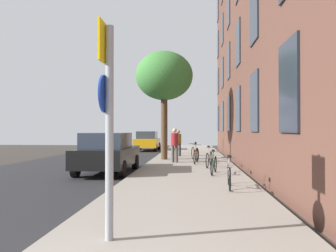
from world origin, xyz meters
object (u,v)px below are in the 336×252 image
Objects in this scene: car_0 at (108,152)px; car_1 at (147,141)px; bicycle_1 at (214,164)px; bicycle_4 at (195,153)px; traffic_light at (165,119)px; bicycle_2 at (209,159)px; sign_post at (108,112)px; pedestrian_1 at (178,141)px; bicycle_0 at (229,175)px; bicycle_3 at (196,155)px; tree_near at (164,77)px; pedestrian_0 at (175,143)px.

car_1 is (-0.39, 14.52, -0.00)m from car_0.
bicycle_1 is 0.97× the size of bicycle_4.
traffic_light reaches higher than bicycle_2.
pedestrian_1 is at bearing 88.72° from sign_post.
bicycle_0 is 1.02× the size of bicycle_1.
bicycle_0 is 0.99× the size of bicycle_4.
bicycle_3 is 4.72m from car_0.
pedestrian_0 is at bearing -68.52° from tree_near.
car_0 is at bearing 104.52° from sign_post.
sign_post reaches higher than pedestrian_0.
traffic_light is 5.60m from bicycle_4.
traffic_light is 13.86m from bicycle_0.
tree_near is at bearing 129.52° from bicycle_3.
car_1 reaches higher than bicycle_1.
pedestrian_1 is at bearing 89.90° from pedestrian_0.
traffic_light is at bearing 107.80° from bicycle_2.
traffic_light is 2.74m from pedestrian_1.
pedestrian_1 is 0.38× the size of car_1.
bicycle_0 is 1.00× the size of bicycle_3.
bicycle_4 is (-0.65, 5.62, 0.03)m from bicycle_1.
traffic_light is at bearing 81.12° from car_0.
pedestrian_0 is at bearing 111.51° from bicycle_1.
car_0 reaches higher than bicycle_1.
car_1 is (-4.52, 13.02, 0.36)m from bicycle_2.
traffic_light is 7.16m from bicycle_3.
sign_post reaches higher than car_0.
car_1 is (-3.92, 9.69, 0.34)m from bicycle_4.
bicycle_1 is 0.98× the size of bicycle_3.
tree_near is 3.76× the size of bicycle_2.
bicycle_0 is 2.97m from bicycle_1.
bicycle_4 is (1.37, 13.16, -1.50)m from sign_post.
bicycle_1 is at bearing -73.36° from car_1.
bicycle_1 is 5.66m from bicycle_4.
car_0 is (-3.56, -3.08, 0.34)m from bicycle_3.
traffic_light is 0.58× the size of tree_near.
traffic_light reaches higher than bicycle_1.
pedestrian_0 is 1.07× the size of pedestrian_1.
sign_post is 1.94× the size of bicycle_3.
sign_post is 7.96m from bicycle_1.
tree_near is 3.49× the size of pedestrian_0.
pedestrian_0 is at bearing 104.91° from bicycle_0.
sign_post is at bearing -95.96° from bicycle_4.
bicycle_0 is 8.63m from bicycle_4.
sign_post reaches higher than bicycle_1.
traffic_light reaches higher than car_1.
pedestrian_0 is at bearing 54.10° from car_0.
bicycle_2 is at bearing -70.39° from bicycle_3.
bicycle_3 is (2.05, -6.56, -2.00)m from traffic_light.
bicycle_3 is 1.03× the size of pedestrian_1.
car_0 and car_1 have the same top height.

